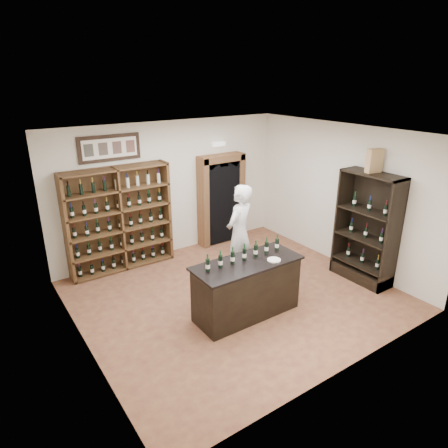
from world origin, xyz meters
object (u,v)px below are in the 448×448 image
(tasting_counter, at_px, (247,289))
(side_cabinet, at_px, (365,244))
(wine_shelf, at_px, (119,219))
(counter_bottle_0, at_px, (208,265))
(shopkeeper, at_px, (239,234))
(wine_crate, at_px, (374,161))

(tasting_counter, relative_size, side_cabinet, 0.85)
(wine_shelf, relative_size, tasting_counter, 1.17)
(counter_bottle_0, bearing_deg, shopkeeper, 36.57)
(counter_bottle_0, bearing_deg, side_cabinet, -6.32)
(wine_shelf, distance_m, side_cabinet, 5.02)
(shopkeeper, relative_size, wine_crate, 4.50)
(tasting_counter, xyz_separation_m, shopkeeper, (0.65, 1.10, 0.49))
(wine_shelf, distance_m, wine_crate, 5.15)
(counter_bottle_0, distance_m, wine_crate, 3.70)
(wine_shelf, bearing_deg, wine_crate, -39.84)
(wine_shelf, xyz_separation_m, shopkeeper, (1.75, -1.84, -0.11))
(shopkeeper, xyz_separation_m, wine_crate, (2.07, -1.35, 1.43))
(shopkeeper, bearing_deg, tasting_counter, 35.48)
(wine_shelf, height_order, shopkeeper, wine_shelf)
(wine_crate, bearing_deg, wine_shelf, 150.33)
(wine_shelf, bearing_deg, side_cabinet, -40.21)
(counter_bottle_0, bearing_deg, wine_crate, -5.58)
(wine_shelf, bearing_deg, tasting_counter, -69.44)
(wine_shelf, relative_size, counter_bottle_0, 7.33)
(side_cabinet, bearing_deg, wine_shelf, 139.79)
(side_cabinet, bearing_deg, tasting_counter, 173.72)
(wine_crate, bearing_deg, shopkeeper, 157.03)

